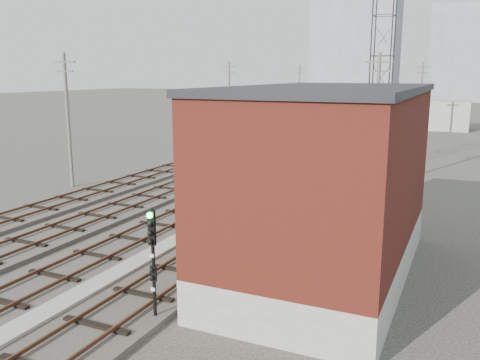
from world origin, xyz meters
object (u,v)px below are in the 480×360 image
Objects in this scene: site_trailer at (303,133)px; car_red at (209,143)px; car_silver at (220,139)px; switch_stand at (292,155)px; car_grey at (241,136)px; signal_mast at (153,258)px.

site_trailer reaches higher than car_red.
car_red is 0.83× the size of car_silver.
car_red is 2.69m from car_silver.
car_grey is at bearing 140.16° from switch_stand.
car_red is at bearing -165.93° from car_silver.
site_trailer is (-1.79, 8.94, 0.89)m from switch_stand.
signal_mast is at bearing -157.54° from car_grey.
signal_mast is at bearing -71.82° from switch_stand.
signal_mast is 1.02× the size of car_red.
site_trailer reaches higher than car_silver.
car_red is at bearing 115.30° from signal_mast.
site_trailer is at bearing -99.73° from car_grey.
signal_mast is 43.42m from car_grey.
signal_mast is 0.85× the size of car_silver.
car_grey is (0.63, 3.95, -0.04)m from car_silver.
site_trailer is at bearing -62.03° from car_silver.
car_red is (-8.51, -5.05, -0.87)m from site_trailer.
signal_mast reaches higher than site_trailer.
car_silver is (-8.58, -2.36, -0.77)m from site_trailer.
site_trailer is at bearing 108.71° from switch_stand.
switch_stand is at bearing 100.79° from signal_mast.
switch_stand is 12.28m from car_silver.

